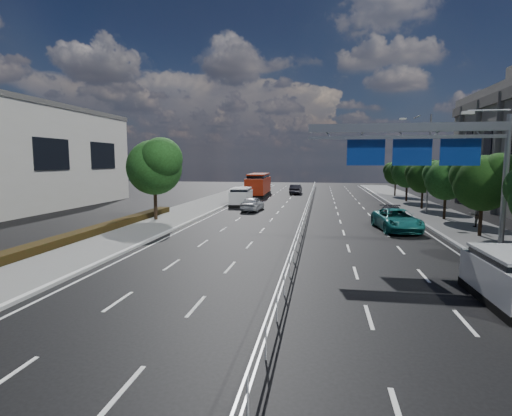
# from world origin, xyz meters

# --- Properties ---
(ground) EXTENTS (160.00, 160.00, 0.00)m
(ground) POSITION_xyz_m (0.00, 0.00, 0.00)
(ground) COLOR black
(ground) RESTS_ON ground
(kerb_near) EXTENTS (0.25, 140.00, 0.15)m
(kerb_near) POSITION_xyz_m (-9.00, 0.00, 0.07)
(kerb_near) COLOR silver
(kerb_near) RESTS_ON ground
(median_fence) EXTENTS (0.05, 85.00, 1.02)m
(median_fence) POSITION_xyz_m (0.00, 22.50, 0.53)
(median_fence) COLOR silver
(median_fence) RESTS_ON ground
(hedge_near) EXTENTS (1.00, 36.00, 0.44)m
(hedge_near) POSITION_xyz_m (-13.30, 5.00, 0.36)
(hedge_near) COLOR black
(hedge_near) RESTS_ON sidewalk_near
(overhead_gantry) EXTENTS (10.24, 0.38, 7.45)m
(overhead_gantry) POSITION_xyz_m (6.74, 10.05, 5.61)
(overhead_gantry) COLOR gray
(overhead_gantry) RESTS_ON ground
(streetlight_far) EXTENTS (2.78, 2.40, 9.00)m
(streetlight_far) POSITION_xyz_m (10.50, 26.00, 5.21)
(streetlight_far) COLOR gray
(streetlight_far) RESTS_ON ground
(near_tree_back) EXTENTS (4.84, 4.51, 6.69)m
(near_tree_back) POSITION_xyz_m (-11.94, 17.97, 4.61)
(near_tree_back) COLOR black
(near_tree_back) RESTS_ON ground
(far_tree_d) EXTENTS (3.85, 3.59, 5.34)m
(far_tree_d) POSITION_xyz_m (11.25, 14.48, 3.69)
(far_tree_d) COLOR black
(far_tree_d) RESTS_ON ground
(far_tree_e) EXTENTS (3.63, 3.38, 5.13)m
(far_tree_e) POSITION_xyz_m (11.25, 21.98, 3.56)
(far_tree_e) COLOR black
(far_tree_e) RESTS_ON ground
(far_tree_f) EXTENTS (3.52, 3.28, 5.02)m
(far_tree_f) POSITION_xyz_m (11.24, 29.48, 3.49)
(far_tree_f) COLOR black
(far_tree_f) RESTS_ON ground
(far_tree_g) EXTENTS (3.96, 3.69, 5.45)m
(far_tree_g) POSITION_xyz_m (11.25, 36.98, 3.75)
(far_tree_g) COLOR black
(far_tree_g) RESTS_ON ground
(far_tree_h) EXTENTS (3.41, 3.18, 4.91)m
(far_tree_h) POSITION_xyz_m (11.24, 44.48, 3.42)
(far_tree_h) COLOR black
(far_tree_h) RESTS_ON ground
(white_minivan) EXTENTS (2.14, 4.65, 1.99)m
(white_minivan) POSITION_xyz_m (-7.37, 30.03, 0.98)
(white_minivan) COLOR black
(white_minivan) RESTS_ON ground
(red_bus) EXTENTS (2.82, 10.56, 3.13)m
(red_bus) POSITION_xyz_m (-7.50, 43.02, 1.63)
(red_bus) COLOR black
(red_bus) RESTS_ON ground
(near_car_silver) EXTENTS (2.01, 4.27, 1.41)m
(near_car_silver) POSITION_xyz_m (-5.39, 25.94, 0.71)
(near_car_silver) COLOR #AEB0B6
(near_car_silver) RESTS_ON ground
(near_car_dark) EXTENTS (1.66, 4.36, 1.42)m
(near_car_dark) POSITION_xyz_m (-2.53, 47.01, 0.71)
(near_car_dark) COLOR black
(near_car_dark) RESTS_ON ground
(silver_minivan) EXTENTS (1.90, 4.30, 1.77)m
(silver_minivan) POSITION_xyz_m (7.62, 2.00, 0.87)
(silver_minivan) COLOR black
(silver_minivan) RESTS_ON ground
(parked_car_teal) EXTENTS (3.11, 5.68, 1.51)m
(parked_car_teal) POSITION_xyz_m (6.50, 16.46, 0.75)
(parked_car_teal) COLOR #176865
(parked_car_teal) RESTS_ON ground
(parked_car_dark) EXTENTS (2.36, 4.89, 1.37)m
(parked_car_dark) POSITION_xyz_m (6.57, 19.00, 0.69)
(parked_car_dark) COLOR black
(parked_car_dark) RESTS_ON ground
(pedestrian_b) EXTENTS (0.89, 0.73, 1.68)m
(pedestrian_b) POSITION_xyz_m (12.30, 18.15, 0.98)
(pedestrian_b) COLOR gray
(pedestrian_b) RESTS_ON sidewalk_far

